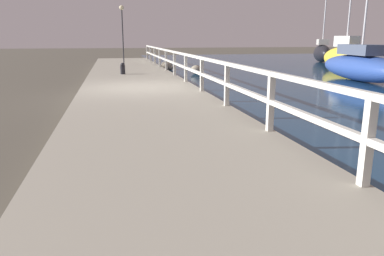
{
  "coord_description": "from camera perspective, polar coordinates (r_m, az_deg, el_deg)",
  "views": [
    {
      "loc": [
        -0.82,
        -12.03,
        1.87
      ],
      "look_at": [
        1.29,
        -2.03,
        -0.6
      ],
      "focal_mm": 35.0,
      "sensor_mm": 36.0,
      "label": 1
    }
  ],
  "objects": [
    {
      "name": "sailboat_yellow",
      "position": [
        23.9,
        22.35,
        10.08
      ],
      "size": [
        1.7,
        3.54,
        7.74
      ],
      "rotation": [
        0.0,
        0.0,
        0.16
      ],
      "color": "gold",
      "rests_on": "water_surface"
    },
    {
      "name": "boulder_mid_strip",
      "position": [
        22.56,
        -3.38,
        9.19
      ],
      "size": [
        0.39,
        0.35,
        0.29
      ],
      "color": "gray",
      "rests_on": "ground"
    },
    {
      "name": "boulder_far_strip",
      "position": [
        23.04,
        -4.01,
        9.31
      ],
      "size": [
        0.43,
        0.39,
        0.32
      ],
      "color": "gray",
      "rests_on": "ground"
    },
    {
      "name": "ground_plane",
      "position": [
        12.2,
        -7.95,
        4.65
      ],
      "size": [
        120.0,
        120.0,
        0.0
      ],
      "primitive_type": "plane",
      "color": "#4C473D"
    },
    {
      "name": "dock_lamp",
      "position": [
        22.61,
        -10.6,
        15.68
      ],
      "size": [
        0.26,
        0.26,
        3.34
      ],
      "color": "#2D2D33",
      "rests_on": "dock_walkway"
    },
    {
      "name": "dock_walkway",
      "position": [
        12.18,
        -7.98,
        5.4
      ],
      "size": [
        3.71,
        36.0,
        0.32
      ],
      "color": "gray",
      "rests_on": "ground"
    },
    {
      "name": "sailboat_black",
      "position": [
        31.56,
        19.19,
        10.83
      ],
      "size": [
        2.13,
        3.49,
        6.67
      ],
      "rotation": [
        0.0,
        0.0,
        -0.33
      ],
      "color": "black",
      "rests_on": "water_surface"
    },
    {
      "name": "mooring_bollard",
      "position": [
        16.73,
        -10.52,
        8.91
      ],
      "size": [
        0.21,
        0.21,
        0.49
      ],
      "color": "black",
      "rests_on": "dock_walkway"
    },
    {
      "name": "boulder_downstream",
      "position": [
        20.05,
        0.68,
        8.9
      ],
      "size": [
        0.61,
        0.55,
        0.46
      ],
      "color": "gray",
      "rests_on": "ground"
    },
    {
      "name": "boulder_upstream",
      "position": [
        22.64,
        -3.88,
        9.48
      ],
      "size": [
        0.68,
        0.61,
        0.51
      ],
      "color": "gray",
      "rests_on": "ground"
    },
    {
      "name": "railing",
      "position": [
        12.33,
        0.16,
        9.57
      ],
      "size": [
        0.1,
        32.5,
        1.01
      ],
      "color": "silver",
      "rests_on": "dock_walkway"
    },
    {
      "name": "sailboat_blue",
      "position": [
        18.26,
        24.28,
        8.62
      ],
      "size": [
        2.08,
        6.1,
        6.31
      ],
      "rotation": [
        0.0,
        0.0,
        -0.09
      ],
      "color": "#2D4C9E",
      "rests_on": "water_surface"
    }
  ]
}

